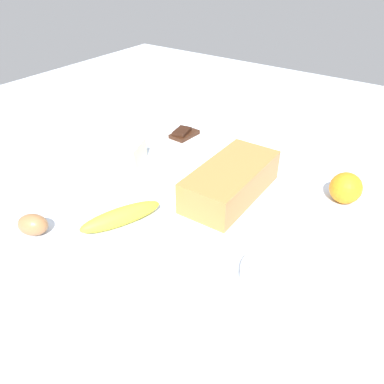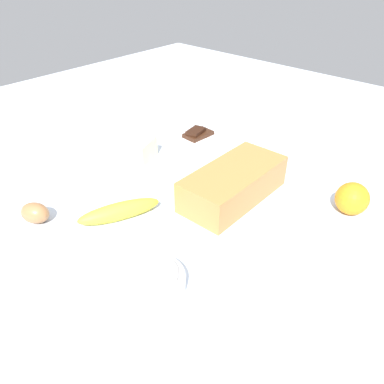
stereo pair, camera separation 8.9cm
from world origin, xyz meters
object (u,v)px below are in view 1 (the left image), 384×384
sugar_bowl (283,275)px  butter_block (130,153)px  flour_bowl (168,282)px  egg_near_butter (33,225)px  banana (121,216)px  loaf_pan (231,180)px  orange_fruit (346,188)px  chocolate_plate (184,136)px

sugar_bowl → butter_block: 0.58m
flour_bowl → butter_block: 0.50m
sugar_bowl → egg_near_butter: 0.53m
butter_block → banana: bearing=38.7°
flour_bowl → egg_near_butter: (0.04, -0.34, -0.00)m
loaf_pan → orange_fruit: 0.27m
egg_near_butter → chocolate_plate: size_ratio=0.51×
flour_bowl → orange_fruit: size_ratio=1.64×
loaf_pan → sugar_bowl: (0.21, 0.23, -0.01)m
sugar_bowl → egg_near_butter: bearing=-72.0°
butter_block → chocolate_plate: bearing=170.9°
loaf_pan → butter_block: (0.02, -0.31, -0.01)m
sugar_bowl → banana: 0.37m
sugar_bowl → butter_block: (-0.19, -0.55, -0.00)m
flour_bowl → chocolate_plate: bearing=-146.3°
orange_fruit → egg_near_butter: (0.51, -0.51, -0.01)m
loaf_pan → flour_bowl: loaf_pan is taller
sugar_bowl → egg_near_butter: size_ratio=2.33×
flour_bowl → butter_block: size_ratio=1.39×
orange_fruit → loaf_pan: bearing=-60.8°
sugar_bowl → orange_fruit: bearing=178.9°
butter_block → egg_near_butter: size_ratio=1.36×
loaf_pan → orange_fruit: loaf_pan is taller
egg_near_butter → butter_block: bearing=-172.8°
loaf_pan → flour_bowl: (0.34, 0.07, -0.01)m
egg_near_butter → chocolate_plate: 0.56m
banana → egg_near_butter: 0.19m
banana → orange_fruit: 0.53m
banana → egg_near_butter: bearing=-44.2°
sugar_bowl → chocolate_plate: bearing=-127.9°
loaf_pan → butter_block: 0.31m
chocolate_plate → egg_near_butter: bearing=1.1°
loaf_pan → egg_near_butter: 0.46m
loaf_pan → butter_block: size_ratio=3.13×
sugar_bowl → egg_near_butter: (0.16, -0.50, -0.01)m
orange_fruit → banana: bearing=-45.3°
butter_block → chocolate_plate: butter_block is taller
flour_bowl → banana: flour_bowl is taller
flour_bowl → banana: bearing=-114.9°
sugar_bowl → chocolate_plate: sugar_bowl is taller
sugar_bowl → orange_fruit: 0.35m
chocolate_plate → orange_fruit: bearing=84.0°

